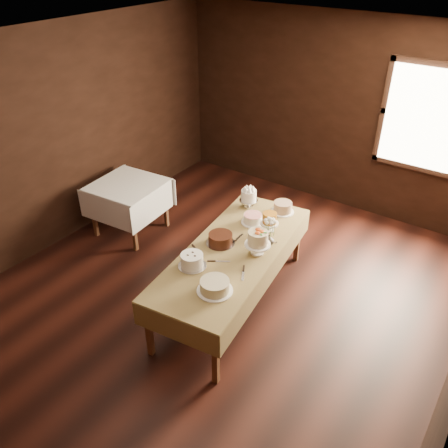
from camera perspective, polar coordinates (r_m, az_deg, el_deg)
floor at (r=5.49m, az=-1.22°, el=-9.32°), size 5.00×6.00×0.01m
ceiling at (r=4.19m, az=-1.68°, el=20.60°), size 5.00×6.00×0.01m
wall_back at (r=7.11m, az=13.44°, el=13.06°), size 5.00×0.02×2.80m
wall_left at (r=6.36m, az=-20.16°, el=9.63°), size 0.02×6.00×2.80m
window at (r=6.66m, az=23.89°, el=11.70°), size 1.10×0.05×1.30m
display_table at (r=5.06m, az=1.14°, el=-3.66°), size 1.23×2.47×0.73m
side_table at (r=6.48m, az=-11.80°, el=4.17°), size 0.96×0.96×0.75m
cake_meringue at (r=5.75m, az=3.06°, el=3.09°), size 0.23×0.23×0.24m
cake_speckled at (r=5.70m, az=7.25°, el=2.03°), size 0.31×0.31×0.13m
cake_lattice at (r=5.46m, az=3.57°, el=0.60°), size 0.31×0.31×0.10m
cake_caramel at (r=5.30m, az=5.62°, el=0.12°), size 0.21×0.21×0.25m
cake_chocolate at (r=5.08m, az=-0.44°, el=-1.89°), size 0.37×0.37×0.13m
cake_flowers at (r=4.91m, az=4.17°, el=-2.44°), size 0.28×0.28×0.29m
cake_swirl at (r=4.75m, az=-3.97°, el=-4.56°), size 0.33×0.33×0.15m
cake_cream at (r=4.45m, az=-1.15°, el=-7.69°), size 0.35×0.35×0.12m
cake_server_a at (r=4.85m, az=-0.14°, el=-4.63°), size 0.21×0.15×0.01m
cake_server_b at (r=4.66m, az=2.35°, el=-6.40°), size 0.14×0.22×0.01m
cake_server_c at (r=5.22m, az=1.88°, el=-1.62°), size 0.04×0.24×0.01m
cake_server_d at (r=5.15m, az=5.73°, el=-2.32°), size 0.19×0.18×0.01m
cake_server_e at (r=4.98m, az=-3.28°, el=-3.54°), size 0.22×0.15×0.01m
flower_vase at (r=5.09m, az=5.55°, el=-1.95°), size 0.16×0.16×0.12m
flower_bouquet at (r=4.99m, az=5.66°, el=-0.23°), size 0.14×0.14×0.20m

